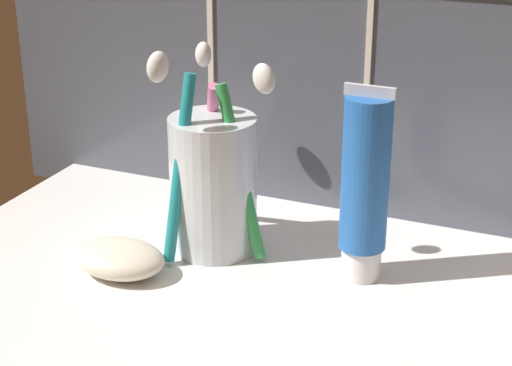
% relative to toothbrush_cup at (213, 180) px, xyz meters
% --- Properties ---
extents(sink_counter, '(0.56, 0.33, 0.02)m').
position_rel_toothbrush_cup_xyz_m(sink_counter, '(0.07, -0.05, -0.07)').
color(sink_counter, white).
rests_on(sink_counter, ground).
extents(toothbrush_cup, '(0.10, 0.13, 0.17)m').
position_rel_toothbrush_cup_xyz_m(toothbrush_cup, '(0.00, 0.00, 0.00)').
color(toothbrush_cup, silver).
rests_on(toothbrush_cup, sink_counter).
extents(toothpaste_tube, '(0.04, 0.03, 0.15)m').
position_rel_toothbrush_cup_xyz_m(toothpaste_tube, '(0.12, -0.00, 0.02)').
color(toothpaste_tube, white).
rests_on(toothpaste_tube, sink_counter).
extents(soap_bar, '(0.07, 0.05, 0.03)m').
position_rel_toothbrush_cup_xyz_m(soap_bar, '(-0.05, -0.07, -0.04)').
color(soap_bar, silver).
rests_on(soap_bar, sink_counter).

